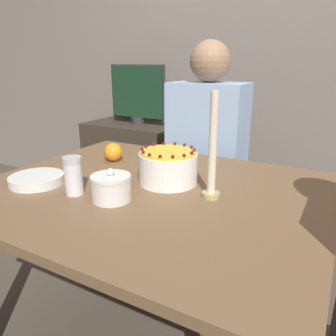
# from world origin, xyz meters

# --- Properties ---
(wall_behind) EXTENTS (8.00, 0.05, 2.60)m
(wall_behind) POSITION_xyz_m (0.00, 1.40, 1.30)
(wall_behind) COLOR slate
(wall_behind) RESTS_ON ground_plane
(dining_table) EXTENTS (1.22, 1.00, 0.74)m
(dining_table) POSITION_xyz_m (0.00, 0.00, 0.62)
(dining_table) COLOR brown
(dining_table) RESTS_ON ground_plane
(cake) EXTENTS (0.22, 0.22, 0.13)m
(cake) POSITION_xyz_m (0.03, 0.07, 0.80)
(cake) COLOR white
(cake) RESTS_ON dining_table
(sugar_bowl) EXTENTS (0.13, 0.13, 0.11)m
(sugar_bowl) POSITION_xyz_m (-0.05, -0.16, 0.78)
(sugar_bowl) COLOR white
(sugar_bowl) RESTS_ON dining_table
(sugar_shaker) EXTENTS (0.06, 0.06, 0.13)m
(sugar_shaker) POSITION_xyz_m (-0.19, -0.18, 0.80)
(sugar_shaker) COLOR white
(sugar_shaker) RESTS_ON dining_table
(plate_stack) EXTENTS (0.20, 0.20, 0.03)m
(plate_stack) POSITION_xyz_m (-0.39, -0.17, 0.75)
(plate_stack) COLOR white
(plate_stack) RESTS_ON dining_table
(candle) EXTENTS (0.06, 0.06, 0.35)m
(candle) POSITION_xyz_m (0.22, 0.02, 0.88)
(candle) COLOR tan
(candle) RESTS_ON dining_table
(orange_fruit_0) EXTENTS (0.08, 0.08, 0.08)m
(orange_fruit_0) POSITION_xyz_m (-0.32, 0.20, 0.78)
(orange_fruit_0) COLOR orange
(orange_fruit_0) RESTS_ON dining_table
(person_man_blue_shirt) EXTENTS (0.40, 0.34, 1.28)m
(person_man_blue_shirt) POSITION_xyz_m (-0.07, 0.70, 0.56)
(person_man_blue_shirt) COLOR #2D2D38
(person_man_blue_shirt) RESTS_ON ground_plane
(side_cabinet) EXTENTS (0.80, 0.44, 0.72)m
(side_cabinet) POSITION_xyz_m (-0.82, 1.13, 0.36)
(side_cabinet) COLOR #382D23
(side_cabinet) RESTS_ON ground_plane
(tv_monitor) EXTENTS (0.47, 0.10, 0.43)m
(tv_monitor) POSITION_xyz_m (-0.82, 1.14, 0.94)
(tv_monitor) COLOR #2D2D33
(tv_monitor) RESTS_ON side_cabinet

